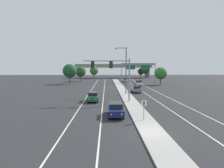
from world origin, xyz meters
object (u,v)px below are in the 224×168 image
at_px(overhead_signal_mast, 115,71).
at_px(tree_far_left_c, 70,71).
at_px(car_receding_grey, 136,89).
at_px(tree_far_right_c, 141,72).
at_px(car_receding_silver, 125,80).
at_px(tree_far_left_b, 81,72).
at_px(tree_far_right_a, 145,69).
at_px(car_receding_white, 139,83).
at_px(highway_sign_gantry, 138,67).
at_px(tree_far_left_a, 94,71).
at_px(car_oncoming_navy, 116,109).
at_px(tree_far_right_b, 161,73).
at_px(street_lamp_median, 125,68).
at_px(car_oncoming_green, 93,96).
at_px(median_sign_post, 144,107).

bearing_deg(overhead_signal_mast, tree_far_left_c, 112.02).
bearing_deg(car_receding_grey, tree_far_right_c, 78.63).
relative_size(car_receding_silver, tree_far_left_b, 0.72).
distance_m(car_receding_grey, car_receding_silver, 32.04).
relative_size(overhead_signal_mast, tree_far_right_c, 1.49).
bearing_deg(tree_far_right_a, car_receding_white, -104.33).
xyz_separation_m(car_receding_white, highway_sign_gantry, (1.82, 11.94, 5.34)).
relative_size(tree_far_right_c, tree_far_left_a, 0.83).
bearing_deg(tree_far_left_a, car_receding_silver, -57.96).
bearing_deg(highway_sign_gantry, tree_far_right_a, 73.45).
bearing_deg(tree_far_right_c, car_receding_white, -101.18).
bearing_deg(overhead_signal_mast, car_oncoming_navy, -91.75).
distance_m(car_receding_silver, highway_sign_gantry, 7.98).
height_order(tree_far_right_b, tree_far_right_a, tree_far_right_a).
bearing_deg(car_receding_grey, tree_far_right_b, 59.26).
bearing_deg(tree_far_left_a, highway_sign_gantry, -53.53).
height_order(car_receding_white, tree_far_right_b, tree_far_right_b).
distance_m(overhead_signal_mast, tree_far_left_b, 49.23).
bearing_deg(street_lamp_median, highway_sign_gantry, 75.48).
xyz_separation_m(street_lamp_median, tree_far_right_a, (17.02, 61.41, -0.95)).
bearing_deg(overhead_signal_mast, car_receding_silver, 82.29).
bearing_deg(tree_far_right_a, car_oncoming_green, -108.61).
relative_size(tree_far_left_c, tree_far_right_a, 0.95).
xyz_separation_m(tree_far_right_c, tree_far_left_b, (-30.34, -27.43, 0.66)).
relative_size(median_sign_post, tree_far_left_b, 0.35).
distance_m(car_oncoming_green, tree_far_right_c, 77.50).
bearing_deg(car_oncoming_navy, car_receding_grey, 74.69).
bearing_deg(tree_far_right_c, tree_far_right_a, -74.05).
bearing_deg(car_receding_silver, tree_far_left_c, -156.51).
relative_size(overhead_signal_mast, car_oncoming_green, 1.73).
bearing_deg(car_receding_silver, car_receding_white, -78.50).
height_order(overhead_signal_mast, tree_far_left_c, overhead_signal_mast).
height_order(car_receding_white, highway_sign_gantry, highway_sign_gantry).
xyz_separation_m(median_sign_post, tree_far_right_c, (15.54, 86.65, 1.82)).
xyz_separation_m(car_oncoming_navy, tree_far_left_b, (-11.84, 56.86, 3.25)).
distance_m(street_lamp_median, tree_far_left_a, 58.24).
xyz_separation_m(tree_far_right_b, tree_far_left_b, (-28.85, 16.79, 0.20)).
distance_m(car_receding_grey, car_receding_white, 17.16).
relative_size(car_oncoming_navy, car_receding_silver, 1.00).
bearing_deg(car_receding_white, overhead_signal_mast, -107.44).
distance_m(overhead_signal_mast, tree_far_left_c, 38.11).
height_order(car_oncoming_green, car_receding_silver, same).
xyz_separation_m(median_sign_post, tree_far_left_a, (-10.44, 77.60, 2.54)).
distance_m(tree_far_right_b, tree_far_right_c, 44.24).
relative_size(car_receding_white, tree_far_right_c, 0.86).
relative_size(tree_far_left_c, tree_far_right_c, 1.35).
xyz_separation_m(tree_far_right_c, tree_far_right_a, (1.41, -4.93, 1.44)).
relative_size(highway_sign_gantry, tree_far_left_c, 1.88).
xyz_separation_m(overhead_signal_mast, car_receding_silver, (5.97, 44.13, -4.51)).
bearing_deg(tree_far_right_c, median_sign_post, -100.17).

